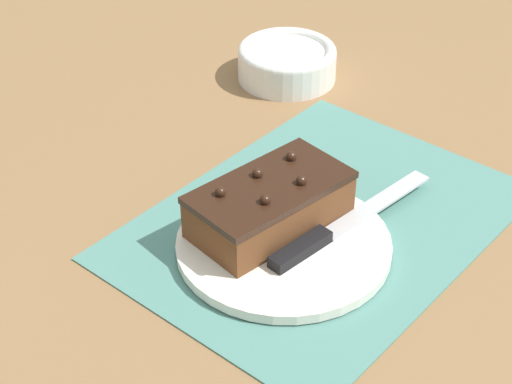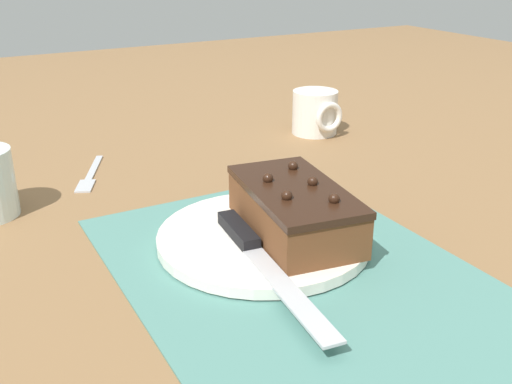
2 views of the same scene
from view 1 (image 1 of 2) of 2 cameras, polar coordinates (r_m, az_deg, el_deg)
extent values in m
plane|color=olive|center=(1.00, 4.28, -2.09)|extent=(3.00, 3.00, 0.00)
cube|color=slate|center=(1.00, 4.28, -2.00)|extent=(0.46, 0.34, 0.00)
cylinder|color=white|center=(0.95, 1.76, -3.49)|extent=(0.24, 0.24, 0.01)
cube|color=brown|center=(0.96, 0.94, -1.01)|extent=(0.19, 0.12, 0.05)
cube|color=black|center=(0.94, 0.95, 0.32)|extent=(0.19, 0.12, 0.01)
sphere|color=black|center=(0.92, -2.39, -0.01)|extent=(0.01, 0.01, 0.01)
sphere|color=black|center=(0.91, 0.62, -0.53)|extent=(0.01, 0.01, 0.01)
sphere|color=black|center=(0.95, 0.09, 1.25)|extent=(0.01, 0.01, 0.01)
sphere|color=black|center=(0.94, 3.04, 0.76)|extent=(0.01, 0.01, 0.01)
sphere|color=black|center=(0.98, 2.43, 2.43)|extent=(0.01, 0.01, 0.01)
cube|color=black|center=(0.93, 2.98, -3.84)|extent=(0.08, 0.03, 0.01)
cube|color=#B7BABF|center=(1.01, 8.03, -0.82)|extent=(0.18, 0.04, 0.00)
cylinder|color=white|center=(1.28, 2.08, 8.47)|extent=(0.15, 0.15, 0.04)
torus|color=white|center=(1.27, 2.10, 9.35)|extent=(0.15, 0.15, 0.02)
camera|label=2|loc=(1.15, 32.53, 15.69)|focal=42.00mm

